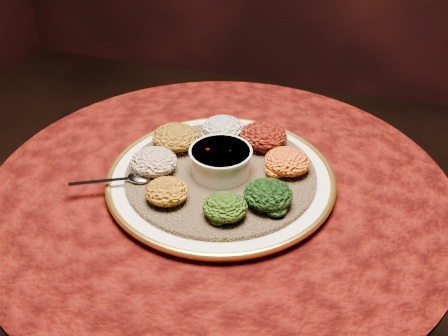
% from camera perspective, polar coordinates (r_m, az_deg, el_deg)
% --- Properties ---
extents(table, '(0.96, 0.96, 0.73)m').
position_cam_1_polar(table, '(1.15, -0.47, -8.89)').
color(table, black).
rests_on(table, ground).
extents(platter, '(0.59, 0.59, 0.02)m').
position_cam_1_polar(platter, '(1.03, -0.37, -1.14)').
color(platter, silver).
rests_on(platter, table).
extents(injera, '(0.41, 0.41, 0.01)m').
position_cam_1_polar(injera, '(1.02, -0.37, -0.65)').
color(injera, brown).
rests_on(injera, platter).
extents(stew_bowl, '(0.13, 0.13, 0.05)m').
position_cam_1_polar(stew_bowl, '(1.00, -0.38, 0.98)').
color(stew_bowl, silver).
rests_on(stew_bowl, injera).
extents(spoon, '(0.15, 0.09, 0.01)m').
position_cam_1_polar(spoon, '(1.01, -10.31, -1.13)').
color(spoon, silver).
rests_on(spoon, injera).
extents(portion_ayib, '(0.09, 0.09, 0.05)m').
position_cam_1_polar(portion_ayib, '(1.12, -0.10, 4.59)').
color(portion_ayib, beige).
rests_on(portion_ayib, injera).
extents(portion_kitfo, '(0.10, 0.10, 0.05)m').
position_cam_1_polar(portion_kitfo, '(1.09, 4.53, 3.68)').
color(portion_kitfo, black).
rests_on(portion_kitfo, injera).
extents(portion_tikil, '(0.09, 0.09, 0.04)m').
position_cam_1_polar(portion_tikil, '(1.02, 7.25, 0.76)').
color(portion_tikil, '#A4610D').
rests_on(portion_tikil, injera).
extents(portion_gomen, '(0.09, 0.09, 0.04)m').
position_cam_1_polar(portion_gomen, '(0.93, 5.06, -3.03)').
color(portion_gomen, black).
rests_on(portion_gomen, injera).
extents(portion_mixveg, '(0.08, 0.08, 0.04)m').
position_cam_1_polar(portion_mixveg, '(0.90, 0.11, -4.46)').
color(portion_mixveg, '#913609').
rests_on(portion_mixveg, injera).
extents(portion_kik, '(0.08, 0.08, 0.04)m').
position_cam_1_polar(portion_kik, '(0.94, -6.55, -2.67)').
color(portion_kik, '#AD750F').
rests_on(portion_kik, injera).
extents(portion_timatim, '(0.10, 0.09, 0.05)m').
position_cam_1_polar(portion_timatim, '(1.02, -8.00, 0.73)').
color(portion_timatim, '#750907').
rests_on(portion_timatim, injera).
extents(portion_shiro, '(0.10, 0.10, 0.05)m').
position_cam_1_polar(portion_shiro, '(1.09, -5.54, 3.51)').
color(portion_shiro, '#8C5810').
rests_on(portion_shiro, injera).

